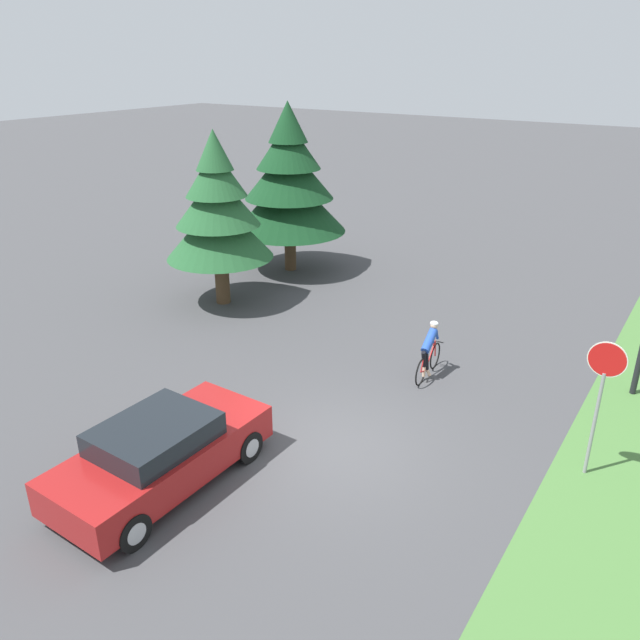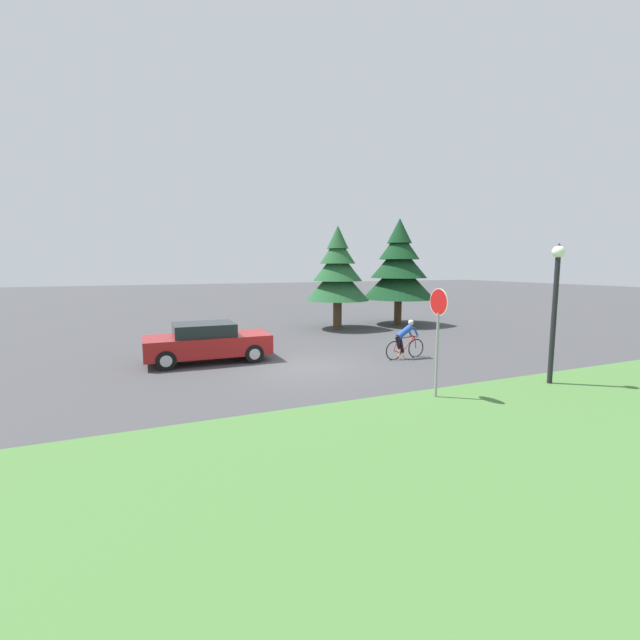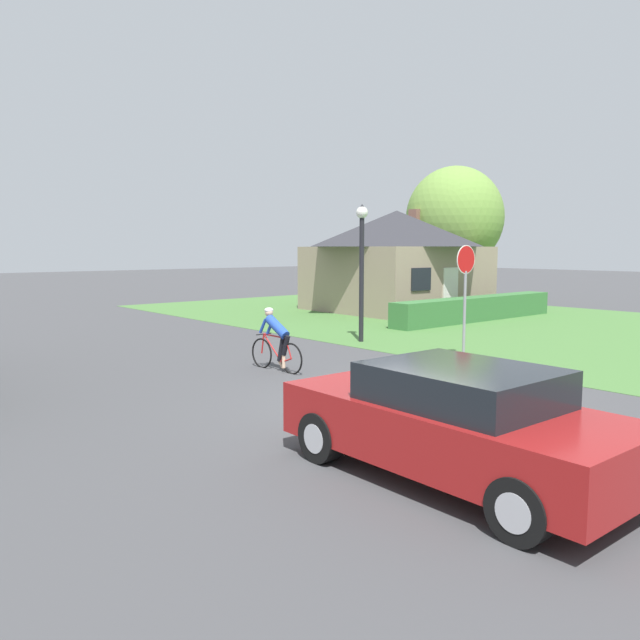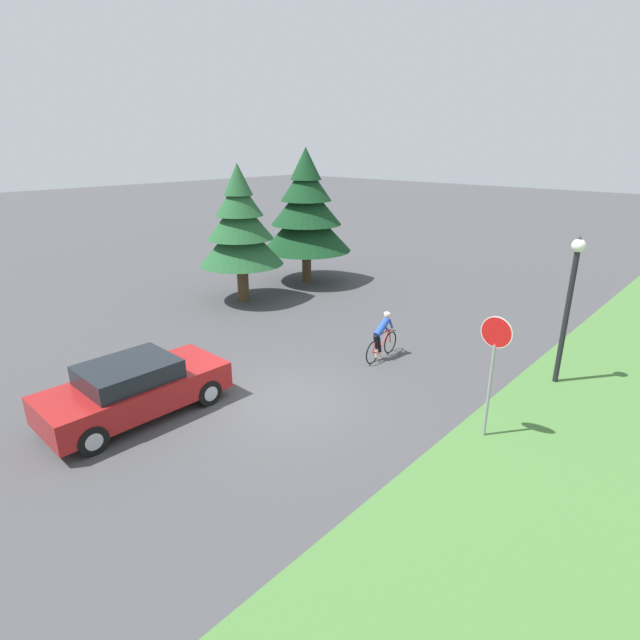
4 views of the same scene
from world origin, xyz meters
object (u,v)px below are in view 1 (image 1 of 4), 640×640
Objects in this scene: sedan_left_lane at (161,453)px; conifer_tall_far at (289,183)px; conifer_tall_near at (218,210)px; stop_sign at (602,384)px; cyclist at (429,351)px.

sedan_left_lane is 0.71× the size of conifer_tall_far.
conifer_tall_near is at bearing -87.79° from conifer_tall_far.
stop_sign is (6.69, 4.83, 1.31)m from sedan_left_lane.
conifer_tall_near is at bearing -13.42° from stop_sign.
conifer_tall_far is (-7.97, 5.01, 2.60)m from cyclist.
sedan_left_lane is 13.34m from conifer_tall_far.
conifer_tall_far is at bearing 92.21° from conifer_tall_near.
cyclist is 4.91m from stop_sign.
sedan_left_lane is at bearing -64.78° from conifer_tall_far.
conifer_tall_near reaches higher than sedan_left_lane.
sedan_left_lane is 9.81m from conifer_tall_near.
cyclist is at bearing -32.16° from conifer_tall_far.
sedan_left_lane is 1.53× the size of stop_sign.
conifer_tall_near is 4.02m from conifer_tall_far.
stop_sign is 12.52m from conifer_tall_near.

